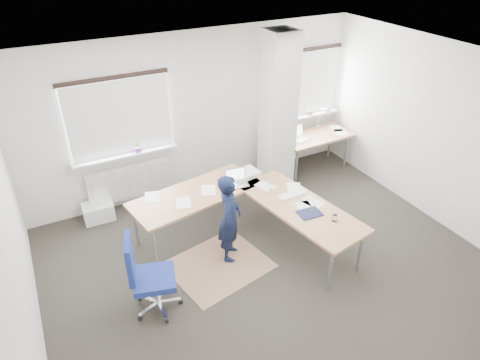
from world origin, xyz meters
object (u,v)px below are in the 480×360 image
desk_side (315,137)px  person (230,218)px  task_chair (153,290)px  desk_main (249,200)px

desk_side → person: size_ratio=1.05×
task_chair → person: 1.42m
desk_main → person: (-0.44, -0.24, -0.02)m
task_chair → desk_main: bearing=37.3°
desk_main → task_chair: 1.91m
desk_side → person: (-2.60, -1.56, -0.01)m
desk_main → desk_side: bearing=21.7°
desk_main → task_chair: (-1.74, -0.70, -0.38)m
desk_main → task_chair: task_chair is taller
desk_main → desk_side: (2.16, 1.32, -0.01)m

